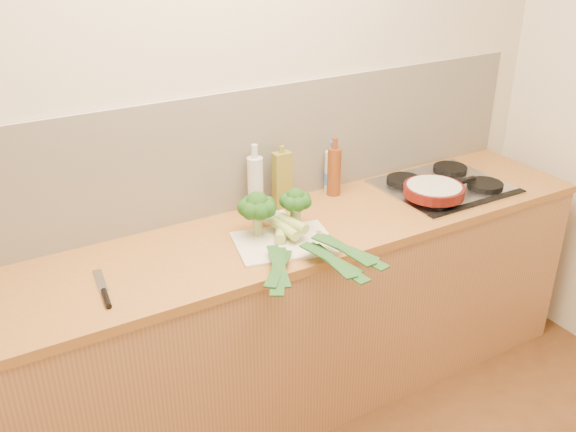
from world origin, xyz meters
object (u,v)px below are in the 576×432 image
Objects in this scene: gas_hob at (445,185)px; chefs_knife at (105,294)px; skillet at (434,190)px; chopping_board at (284,243)px.

chefs_knife is at bearing -176.24° from gas_hob.
skillet is at bearing 7.10° from chefs_knife.
chefs_knife is at bearing 177.54° from skillet.
chefs_knife is (-0.73, -0.01, 0.00)m from chopping_board.
chopping_board is at bearing 7.49° from chefs_knife.
chopping_board is 0.96× the size of skillet.
chopping_board is 1.38× the size of chefs_knife.
chefs_knife reaches higher than chopping_board.
skillet reaches higher than gas_hob.
skillet reaches higher than chopping_board.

